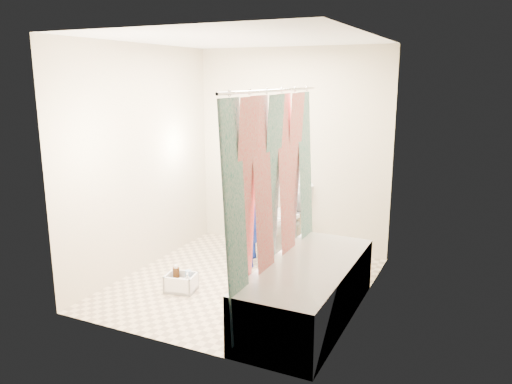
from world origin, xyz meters
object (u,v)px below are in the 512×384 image
at_px(bathtub, 308,289).
at_px(plumber, 248,195).
at_px(toilet, 283,218).
at_px(cleaning_caddy, 182,283).

bearing_deg(bathtub, plumber, 137.28).
height_order(bathtub, toilet, toilet).
xyz_separation_m(toilet, plumber, (-0.21, -0.53, 0.38)).
height_order(toilet, cleaning_caddy, toilet).
bearing_deg(cleaning_caddy, bathtub, -10.69).
relative_size(toilet, plumber, 0.53).
relative_size(bathtub, cleaning_caddy, 5.46).
relative_size(bathtub, toilet, 2.10).
height_order(bathtub, plumber, plumber).
bearing_deg(plumber, toilet, 135.79).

